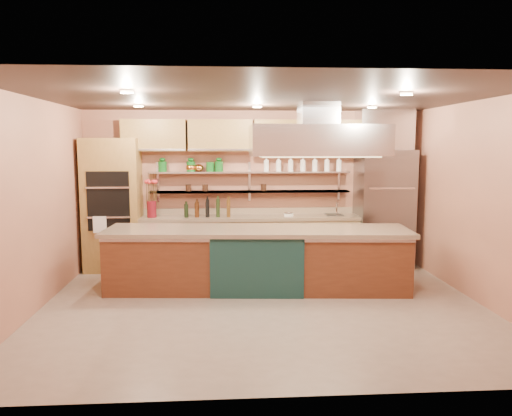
{
  "coord_description": "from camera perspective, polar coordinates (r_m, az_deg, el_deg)",
  "views": [
    {
      "loc": [
        -0.54,
        -6.57,
        2.18
      ],
      "look_at": [
        -0.03,
        1.0,
        1.22
      ],
      "focal_mm": 35.0,
      "sensor_mm": 36.0,
      "label": 1
    }
  ],
  "objects": [
    {
      "name": "wall_right",
      "position": [
        7.51,
        24.31,
        0.58
      ],
      "size": [
        0.04,
        5.0,
        2.8
      ],
      "primitive_type": "cube",
      "color": "#A6684E",
      "rests_on": "floor"
    },
    {
      "name": "wall_shelf_upper",
      "position": [
        8.97,
        -0.72,
        4.12
      ],
      "size": [
        3.6,
        0.26,
        0.03
      ],
      "primitive_type": "cube",
      "color": "silver",
      "rests_on": "wall_back"
    },
    {
      "name": "kitchen_scale",
      "position": [
        8.88,
        3.72,
        -0.63
      ],
      "size": [
        0.18,
        0.15,
        0.09
      ],
      "primitive_type": "cube",
      "rotation": [
        0.0,
        0.0,
        -0.26
      ],
      "color": "white",
      "rests_on": "back_counter"
    },
    {
      "name": "island",
      "position": [
        7.6,
        0.14,
        -5.85
      ],
      "size": [
        4.53,
        1.31,
        0.93
      ],
      "primitive_type": "cube",
      "rotation": [
        0.0,
        0.0,
        -0.08
      ],
      "color": "brown",
      "rests_on": "floor"
    },
    {
      "name": "wall_front",
      "position": [
        4.18,
        3.65,
        -3.57
      ],
      "size": [
        6.0,
        0.04,
        2.8
      ],
      "primitive_type": "cube",
      "color": "#A6684E",
      "rests_on": "floor"
    },
    {
      "name": "oven_stack",
      "position": [
        9.02,
        -16.05,
        0.34
      ],
      "size": [
        0.95,
        0.64,
        2.3
      ],
      "primitive_type": "cube",
      "color": "olive",
      "rests_on": "floor"
    },
    {
      "name": "wall_left",
      "position": [
        7.06,
        -24.21,
        0.21
      ],
      "size": [
        0.04,
        5.0,
        2.8
      ],
      "primitive_type": "cube",
      "color": "#A6684E",
      "rests_on": "floor"
    },
    {
      "name": "refrigerator",
      "position": [
        9.25,
        14.38,
        -0.06
      ],
      "size": [
        0.95,
        0.72,
        2.1
      ],
      "primitive_type": "cube",
      "color": "slate",
      "rests_on": "floor"
    },
    {
      "name": "oil_bottle_cluster",
      "position": [
        8.8,
        -5.56,
        -0.11
      ],
      "size": [
        0.89,
        0.51,
        0.28
      ],
      "primitive_type": "cube",
      "rotation": [
        0.0,
        0.0,
        -0.34
      ],
      "color": "black",
      "rests_on": "back_counter"
    },
    {
      "name": "wall_shelf_lower",
      "position": [
        9.0,
        -0.72,
        1.89
      ],
      "size": [
        3.6,
        0.26,
        0.03
      ],
      "primitive_type": "cube",
      "color": "silver",
      "rests_on": "wall_back"
    },
    {
      "name": "range_hood",
      "position": [
        7.52,
        7.06,
        7.66
      ],
      "size": [
        2.0,
        1.0,
        0.45
      ],
      "primitive_type": "cube",
      "color": "silver",
      "rests_on": "ceiling"
    },
    {
      "name": "green_canister",
      "position": [
        8.96,
        -5.26,
        4.71
      ],
      "size": [
        0.18,
        0.18,
        0.17
      ],
      "primitive_type": "cylinder",
      "rotation": [
        0.0,
        0.0,
        -0.33
      ],
      "color": "#104E17",
      "rests_on": "wall_shelf_upper"
    },
    {
      "name": "ceiling_downlights",
      "position": [
        6.82,
        0.72,
        12.15
      ],
      "size": [
        4.0,
        2.8,
        0.02
      ],
      "primitive_type": "cube",
      "color": "#FFE5A5",
      "rests_on": "ceiling"
    },
    {
      "name": "back_counter",
      "position": [
        8.95,
        -0.65,
        -3.86
      ],
      "size": [
        3.84,
        0.64,
        0.93
      ],
      "primitive_type": "cube",
      "color": "tan",
      "rests_on": "floor"
    },
    {
      "name": "wall_back",
      "position": [
        9.12,
        -0.45,
        2.28
      ],
      "size": [
        6.0,
        0.04,
        2.8
      ],
      "primitive_type": "cube",
      "color": "#A6684E",
      "rests_on": "floor"
    },
    {
      "name": "upper_cabinets",
      "position": [
        8.91,
        -0.38,
        8.28
      ],
      "size": [
        4.6,
        0.36,
        0.55
      ],
      "primitive_type": "cube",
      "color": "olive",
      "rests_on": "wall_back"
    },
    {
      "name": "floor",
      "position": [
        6.95,
        0.82,
        -11.18
      ],
      "size": [
        6.0,
        5.0,
        0.02
      ],
      "primitive_type": "cube",
      "color": "gray",
      "rests_on": "ground"
    },
    {
      "name": "flower_vase",
      "position": [
        8.88,
        -11.84,
        -0.13
      ],
      "size": [
        0.19,
        0.19,
        0.29
      ],
      "primitive_type": "cylinder",
      "rotation": [
        0.0,
        0.0,
        0.17
      ],
      "color": "#600E17",
      "rests_on": "back_counter"
    },
    {
      "name": "copper_kettle",
      "position": [
        8.96,
        -6.56,
        4.58
      ],
      "size": [
        0.17,
        0.17,
        0.13
      ],
      "primitive_type": "ellipsoid",
      "rotation": [
        0.0,
        0.0,
        -0.02
      ],
      "color": "#C06A2C",
      "rests_on": "wall_shelf_upper"
    },
    {
      "name": "bar_faucet",
      "position": [
        9.13,
        9.21,
        -0.04
      ],
      "size": [
        0.04,
        0.04,
        0.23
      ],
      "primitive_type": "cylinder",
      "rotation": [
        0.0,
        0.0,
        0.27
      ],
      "color": "silver",
      "rests_on": "back_counter"
    },
    {
      "name": "ceiling",
      "position": [
        6.63,
        0.86,
        12.55
      ],
      "size": [
        6.0,
        5.0,
        0.02
      ],
      "primitive_type": "cube",
      "color": "black",
      "rests_on": "wall_back"
    }
  ]
}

